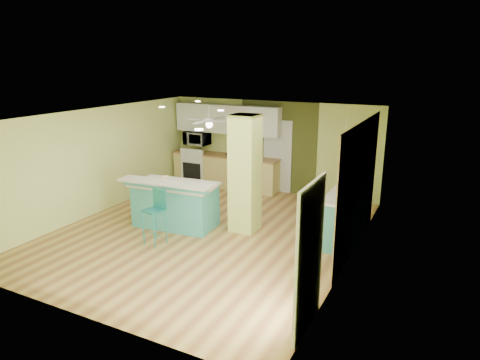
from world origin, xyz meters
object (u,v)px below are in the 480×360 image
peninsula (175,204)px  side_counter (344,217)px  bar_stool (157,208)px  canister (165,180)px  fruit_bowl (231,155)px

peninsula → side_counter: bearing=8.4°
peninsula → bar_stool: size_ratio=1.89×
bar_stool → canister: bearing=125.2°
side_counter → fruit_bowl: (-3.77, 2.25, 0.48)m
side_counter → fruit_bowl: 4.41m
canister → side_counter: bearing=14.7°
side_counter → fruit_bowl: size_ratio=4.66×
canister → peninsula: bearing=37.8°
peninsula → bar_stool: bearing=-81.4°
fruit_bowl → bar_stool: bearing=-83.3°
bar_stool → canister: canister is taller
fruit_bowl → canister: bearing=-88.2°
canister → fruit_bowl: bearing=91.8°
bar_stool → side_counter: 3.76m
bar_stool → side_counter: size_ratio=0.72×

